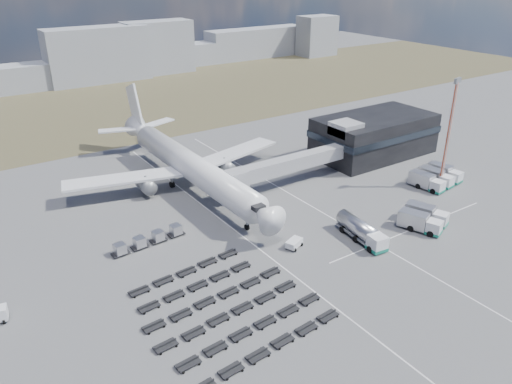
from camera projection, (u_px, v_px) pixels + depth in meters
ground at (276, 251)px, 84.98m from camera, size 420.00×420.00×0.00m
grass_strip at (83, 108)px, 167.62m from camera, size 420.00×90.00×0.01m
lane_markings at (309, 228)px, 92.19m from camera, size 47.12×110.00×0.01m
terminal at (374, 135)px, 125.01m from camera, size 30.40×16.40×11.00m
jet_bridge at (280, 167)px, 106.26m from camera, size 30.30×3.80×7.05m
airliner at (187, 164)px, 107.07m from camera, size 51.59×64.53×17.62m
skyline at (23, 64)px, 187.40m from camera, size 293.58×24.83×25.18m
fuel_tanker at (361, 231)px, 87.54m from camera, size 4.09×11.55×3.65m
pushback_tug at (294, 244)px, 85.73m from camera, size 3.64×2.86×1.45m
catering_truck at (213, 173)px, 112.64m from camera, size 2.79×5.66×2.51m
service_trucks_near at (423, 218)px, 92.16m from camera, size 8.84×9.57×3.13m
service_trucks_far at (436, 177)px, 109.71m from camera, size 11.11×8.97×3.10m
uld_row at (149, 239)px, 86.29m from camera, size 13.63×2.73×1.88m
baggage_dollies at (224, 308)px, 70.52m from camera, size 25.63×24.72×0.74m
floodlight_mast at (448, 135)px, 103.92m from camera, size 2.27×1.84×23.81m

